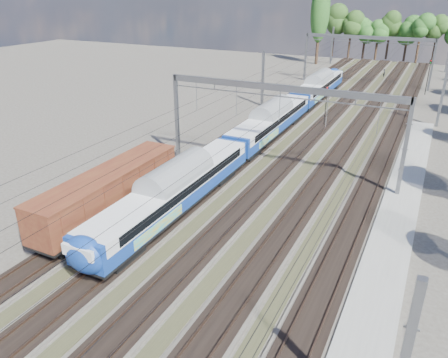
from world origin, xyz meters
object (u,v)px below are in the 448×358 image
at_px(freight_boxcar, 110,191).
at_px(emu_train, 270,118).
at_px(worker, 384,73).
at_px(signal_far, 429,73).
at_px(signal_near, 326,101).

bearing_deg(freight_boxcar, emu_train, 79.52).
bearing_deg(worker, signal_far, -144.55).
distance_m(freight_boxcar, worker, 73.14).
distance_m(freight_boxcar, signal_far, 62.32).
xyz_separation_m(freight_boxcar, worker, (11.58, 72.20, -1.52)).
relative_size(worker, signal_near, 0.32).
distance_m(signal_near, signal_far, 28.33).
bearing_deg(signal_far, emu_train, -103.50).
relative_size(emu_train, signal_far, 11.10).
bearing_deg(worker, emu_train, 173.95).
relative_size(signal_near, signal_far, 0.89).
height_order(signal_near, signal_far, signal_far).
xyz_separation_m(freight_boxcar, signal_far, (20.22, 58.94, 1.40)).
height_order(emu_train, signal_far, signal_far).
bearing_deg(freight_boxcar, signal_near, 74.49).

